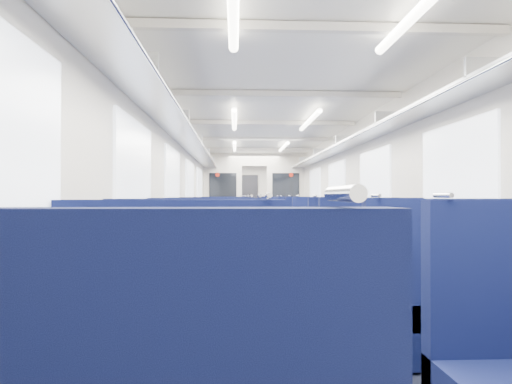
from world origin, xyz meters
name	(u,v)px	position (x,y,z in m)	size (l,w,h in m)	color
floor	(262,254)	(0.00, 0.00, 0.00)	(2.80, 18.00, 0.01)	black
ceiling	(262,137)	(0.00, 0.00, 2.35)	(2.80, 18.00, 0.01)	white
wall_left	(192,195)	(-1.40, 0.00, 1.18)	(0.02, 18.00, 2.35)	beige
dado_left	(193,237)	(-1.39, 0.00, 0.35)	(0.03, 17.90, 0.70)	#101638
wall_right	(331,195)	(1.40, 0.00, 1.18)	(0.02, 18.00, 2.35)	beige
dado_right	(330,236)	(1.39, 0.00, 0.35)	(0.03, 17.90, 0.70)	#101638
wall_far	(248,196)	(0.00, 9.00, 1.18)	(2.80, 0.02, 2.35)	beige
luggage_rack_left	(201,155)	(-1.21, 0.00, 1.97)	(0.36, 17.40, 0.18)	#B2B5BA
luggage_rack_right	(322,156)	(1.21, 0.00, 1.97)	(0.36, 17.40, 0.18)	#B2B5BA
windows	(263,182)	(0.00, -0.46, 1.42)	(2.78, 15.60, 0.75)	white
ceiling_fittings	(263,138)	(0.00, -0.26, 2.29)	(2.70, 16.06, 0.11)	beige
end_door	(249,200)	(0.00, 8.94, 1.00)	(0.75, 0.06, 2.00)	black
bulkhead	(254,193)	(0.00, 3.50, 1.23)	(2.80, 0.10, 2.35)	beige
seat_2	(167,383)	(-0.83, -7.09, 0.36)	(1.05, 0.58, 1.18)	#0E1643
seat_4	(191,316)	(-0.83, -6.02, 0.36)	(1.05, 0.58, 1.18)	#0E1643
seat_5	(433,312)	(0.83, -5.98, 0.36)	(1.05, 0.58, 1.18)	#0E1643
seat_6	(203,284)	(-0.83, -4.91, 0.36)	(1.05, 0.58, 1.18)	#0E1643
seat_7	(376,278)	(0.83, -4.71, 0.36)	(1.05, 0.58, 1.18)	#0E1643
seat_8	(211,262)	(-0.83, -3.58, 0.36)	(1.05, 0.58, 1.18)	#0E1643
seat_9	(350,263)	(0.83, -3.75, 0.36)	(1.05, 0.58, 1.18)	#0E1643
seat_10	(215,251)	(-0.83, -2.50, 0.36)	(1.05, 0.58, 1.18)	#0E1643
seat_11	(330,251)	(0.83, -2.59, 0.36)	(1.05, 0.58, 1.18)	#0E1643
seat_12	(218,243)	(-0.83, -1.39, 0.36)	(1.05, 0.58, 1.18)	#0E1643
seat_13	(314,242)	(0.83, -1.32, 0.36)	(1.05, 0.58, 1.18)	#0E1643
seat_14	(220,237)	(-0.83, -0.34, 0.36)	(1.05, 0.58, 1.18)	#0E1643
seat_15	(304,236)	(0.83, -0.17, 0.36)	(1.05, 0.58, 1.18)	#0E1643
seat_16	(222,232)	(-0.83, 0.99, 0.36)	(1.05, 0.58, 1.18)	#0E1643
seat_17	(297,232)	(0.83, 0.90, 0.36)	(1.05, 0.58, 1.18)	#0E1643
seat_18	(223,228)	(-0.83, 2.20, 0.36)	(1.05, 0.58, 1.18)	#0E1643
seat_19	(290,228)	(0.83, 2.06, 0.36)	(1.05, 0.58, 1.18)	#0E1643
seat_20	(225,223)	(-0.83, 4.22, 0.36)	(1.05, 0.58, 1.18)	#0E1643
seat_21	(282,223)	(0.83, 4.17, 0.36)	(1.05, 0.58, 1.18)	#0E1643
seat_22	(226,221)	(-0.83, 5.29, 0.36)	(1.05, 0.58, 1.18)	#0E1643
seat_23	(278,221)	(0.83, 5.25, 0.36)	(1.05, 0.58, 1.18)	#0E1643
seat_24	(226,219)	(-0.83, 6.41, 0.36)	(1.05, 0.58, 1.18)	#0E1643
seat_25	(275,219)	(0.83, 6.48, 0.36)	(1.05, 0.58, 1.18)	#0E1643
seat_26	(227,218)	(-0.83, 7.65, 0.36)	(1.05, 0.58, 1.18)	#0E1643
seat_27	(272,218)	(0.83, 7.47, 0.36)	(1.05, 0.58, 1.18)	#0E1643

